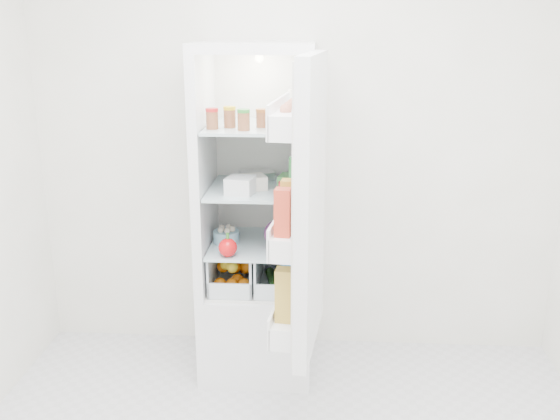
# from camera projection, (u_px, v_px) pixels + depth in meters

# --- Properties ---
(room_walls) EXTENTS (3.02, 3.02, 2.61)m
(room_walls) POSITION_uv_depth(u_px,v_px,m) (279.00, 121.00, 1.99)
(room_walls) COLOR silver
(room_walls) RESTS_ON ground
(refrigerator) EXTENTS (0.60, 0.60, 1.80)m
(refrigerator) POSITION_uv_depth(u_px,v_px,m) (258.00, 253.00, 3.46)
(refrigerator) COLOR white
(refrigerator) RESTS_ON ground
(shelf_low) EXTENTS (0.49, 0.53, 0.01)m
(shelf_low) POSITION_uv_depth(u_px,v_px,m) (257.00, 244.00, 3.38)
(shelf_low) COLOR silver
(shelf_low) RESTS_ON refrigerator
(shelf_mid) EXTENTS (0.49, 0.53, 0.02)m
(shelf_mid) POSITION_uv_depth(u_px,v_px,m) (256.00, 189.00, 3.29)
(shelf_mid) COLOR silver
(shelf_mid) RESTS_ON refrigerator
(shelf_top) EXTENTS (0.49, 0.53, 0.02)m
(shelf_top) POSITION_uv_depth(u_px,v_px,m) (255.00, 127.00, 3.20)
(shelf_top) COLOR silver
(shelf_top) RESTS_ON refrigerator
(crisper_left) EXTENTS (0.23, 0.46, 0.22)m
(crisper_left) POSITION_uv_depth(u_px,v_px,m) (235.00, 266.00, 3.43)
(crisper_left) COLOR silver
(crisper_left) RESTS_ON refrigerator
(crisper_right) EXTENTS (0.23, 0.46, 0.22)m
(crisper_right) POSITION_uv_depth(u_px,v_px,m) (279.00, 267.00, 3.41)
(crisper_right) COLOR silver
(crisper_right) RESTS_ON refrigerator
(condiment_jars) EXTENTS (0.46, 0.16, 0.08)m
(condiment_jars) POSITION_uv_depth(u_px,v_px,m) (253.00, 120.00, 3.07)
(condiment_jars) COLOR #B21919
(condiment_jars) RESTS_ON shelf_top
(squeeze_bottle) EXTENTS (0.06, 0.06, 0.17)m
(squeeze_bottle) POSITION_uv_depth(u_px,v_px,m) (293.00, 106.00, 3.24)
(squeeze_bottle) COLOR white
(squeeze_bottle) RESTS_ON shelf_top
(tub_white) EXTENTS (0.16, 0.16, 0.09)m
(tub_white) POSITION_uv_depth(u_px,v_px,m) (241.00, 185.00, 3.16)
(tub_white) COLOR white
(tub_white) RESTS_ON shelf_mid
(tub_cream) EXTENTS (0.16, 0.16, 0.07)m
(tub_cream) POSITION_uv_depth(u_px,v_px,m) (253.00, 182.00, 3.25)
(tub_cream) COLOR silver
(tub_cream) RESTS_ON shelf_mid
(tin_red) EXTENTS (0.10, 0.10, 0.05)m
(tin_red) POSITION_uv_depth(u_px,v_px,m) (286.00, 187.00, 3.20)
(tin_red) COLOR red
(tin_red) RESTS_ON shelf_mid
(foil_tray) EXTENTS (0.21, 0.18, 0.04)m
(foil_tray) POSITION_uv_depth(u_px,v_px,m) (257.00, 175.00, 3.46)
(foil_tray) COLOR silver
(foil_tray) RESTS_ON shelf_mid
(tub_green) EXTENTS (0.11, 0.14, 0.07)m
(tub_green) POSITION_uv_depth(u_px,v_px,m) (288.00, 182.00, 3.26)
(tub_green) COLOR #419041
(tub_green) RESTS_ON shelf_mid
(red_cabbage) EXTENTS (0.15, 0.15, 0.15)m
(red_cabbage) POSITION_uv_depth(u_px,v_px,m) (278.00, 234.00, 3.29)
(red_cabbage) COLOR #632259
(red_cabbage) RESTS_ON shelf_low
(bell_pepper) EXTENTS (0.10, 0.10, 0.10)m
(bell_pepper) POSITION_uv_depth(u_px,v_px,m) (228.00, 248.00, 3.17)
(bell_pepper) COLOR red
(bell_pepper) RESTS_ON shelf_low
(mushroom_bowl) EXTENTS (0.17, 0.17, 0.07)m
(mushroom_bowl) POSITION_uv_depth(u_px,v_px,m) (226.00, 237.00, 3.37)
(mushroom_bowl) COLOR #91C4D8
(mushroom_bowl) RESTS_ON shelf_low
(citrus_pile) EXTENTS (0.20, 0.31, 0.16)m
(citrus_pile) POSITION_uv_depth(u_px,v_px,m) (235.00, 272.00, 3.41)
(citrus_pile) COLOR orange
(citrus_pile) RESTS_ON refrigerator
(veg_pile) EXTENTS (0.16, 0.30, 0.10)m
(veg_pile) POSITION_uv_depth(u_px,v_px,m) (280.00, 275.00, 3.42)
(veg_pile) COLOR #1F4A18
(veg_pile) RESTS_ON refrigerator
(fridge_door) EXTENTS (0.23, 0.60, 1.30)m
(fridge_door) POSITION_uv_depth(u_px,v_px,m) (304.00, 214.00, 2.71)
(fridge_door) COLOR white
(fridge_door) RESTS_ON refrigerator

